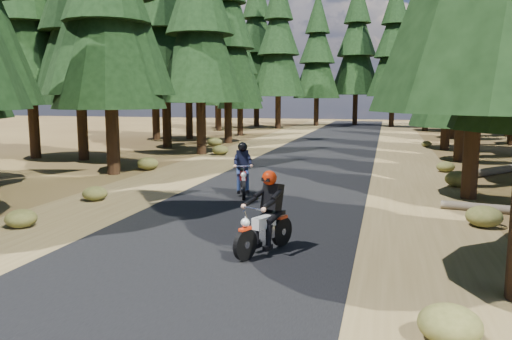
{
  "coord_description": "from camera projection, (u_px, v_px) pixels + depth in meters",
  "views": [
    {
      "loc": [
        3.5,
        -11.91,
        3.13
      ],
      "look_at": [
        0.0,
        1.5,
        1.1
      ],
      "focal_mm": 35.0,
      "sensor_mm": 36.0,
      "label": 1
    }
  ],
  "objects": [
    {
      "name": "rider_follow",
      "position": [
        243.0,
        178.0,
        15.82
      ],
      "size": [
        1.14,
        1.99,
        1.7
      ],
      "rotation": [
        0.0,
        0.0,
        3.46
      ],
      "color": "#9D100A",
      "rests_on": "road"
    },
    {
      "name": "log_near",
      "position": [
        494.0,
        171.0,
        20.26
      ],
      "size": [
        3.61,
        4.14,
        0.32
      ],
      "primitive_type": "cylinder",
      "rotation": [
        0.0,
        1.57,
        0.86
      ],
      "color": "#4C4233",
      "rests_on": "ground"
    },
    {
      "name": "shoulder_r",
      "position": [
        418.0,
        193.0,
        16.37
      ],
      "size": [
        3.2,
        100.0,
        0.01
      ],
      "primitive_type": "cube",
      "color": "brown",
      "rests_on": "ground"
    },
    {
      "name": "shoulder_l",
      "position": [
        161.0,
        181.0,
        18.67
      ],
      "size": [
        3.2,
        100.0,
        0.01
      ],
      "primitive_type": "cube",
      "color": "brown",
      "rests_on": "ground"
    },
    {
      "name": "rider_lead",
      "position": [
        264.0,
        226.0,
        10.01
      ],
      "size": [
        1.26,
        1.93,
        1.66
      ],
      "rotation": [
        0.0,
        0.0,
        2.73
      ],
      "color": "silver",
      "rests_on": "road"
    },
    {
      "name": "pine_forest",
      "position": [
        333.0,
        22.0,
        31.74
      ],
      "size": [
        34.59,
        55.08,
        16.32
      ],
      "color": "black",
      "rests_on": "ground"
    },
    {
      "name": "understory_shrubs",
      "position": [
        312.0,
        171.0,
        19.62
      ],
      "size": [
        15.28,
        31.55,
        0.57
      ],
      "color": "#474C1E",
      "rests_on": "ground"
    },
    {
      "name": "ground",
      "position": [
        241.0,
        221.0,
        12.73
      ],
      "size": [
        120.0,
        120.0,
        0.0
      ],
      "primitive_type": "plane",
      "color": "#4A331A",
      "rests_on": "ground"
    },
    {
      "name": "road",
      "position": [
        281.0,
        187.0,
        17.52
      ],
      "size": [
        6.0,
        100.0,
        0.01
      ],
      "primitive_type": "cube",
      "color": "black",
      "rests_on": "ground"
    }
  ]
}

